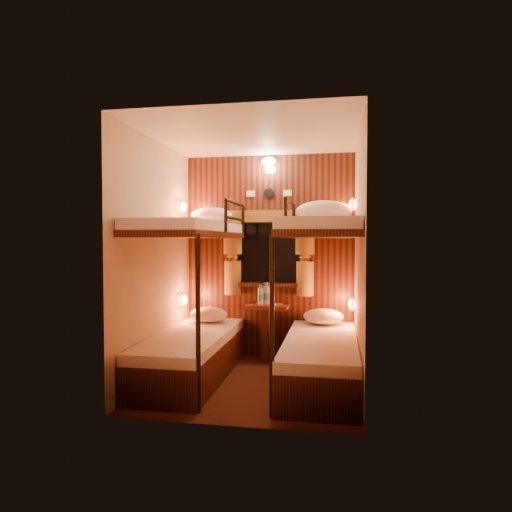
% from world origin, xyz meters
% --- Properties ---
extents(floor, '(2.10, 2.10, 0.00)m').
position_xyz_m(floor, '(0.00, 0.00, 0.00)').
color(floor, '#3A160F').
rests_on(floor, ground).
extents(ceiling, '(2.10, 2.10, 0.00)m').
position_xyz_m(ceiling, '(0.00, 0.00, 2.40)').
color(ceiling, silver).
rests_on(ceiling, wall_back).
extents(wall_back, '(2.40, 0.00, 2.40)m').
position_xyz_m(wall_back, '(0.00, 1.05, 1.20)').
color(wall_back, '#C6B293').
rests_on(wall_back, floor).
extents(wall_front, '(2.40, 0.00, 2.40)m').
position_xyz_m(wall_front, '(0.00, -1.05, 1.20)').
color(wall_front, '#C6B293').
rests_on(wall_front, floor).
extents(wall_left, '(0.00, 2.40, 2.40)m').
position_xyz_m(wall_left, '(-1.00, 0.00, 1.20)').
color(wall_left, '#C6B293').
rests_on(wall_left, floor).
extents(wall_right, '(0.00, 2.40, 2.40)m').
position_xyz_m(wall_right, '(1.00, 0.00, 1.20)').
color(wall_right, '#C6B293').
rests_on(wall_right, floor).
extents(back_panel, '(2.00, 0.03, 2.40)m').
position_xyz_m(back_panel, '(0.00, 1.04, 1.20)').
color(back_panel, black).
rests_on(back_panel, floor).
extents(bunk_left, '(0.72, 1.90, 1.82)m').
position_xyz_m(bunk_left, '(-0.65, 0.07, 0.56)').
color(bunk_left, black).
rests_on(bunk_left, floor).
extents(bunk_right, '(0.72, 1.90, 1.82)m').
position_xyz_m(bunk_right, '(0.65, 0.07, 0.56)').
color(bunk_right, black).
rests_on(bunk_right, floor).
extents(window, '(1.00, 0.12, 0.79)m').
position_xyz_m(window, '(0.00, 1.00, 1.18)').
color(window, black).
rests_on(window, back_panel).
extents(curtains, '(1.10, 0.22, 1.00)m').
position_xyz_m(curtains, '(0.00, 0.97, 1.26)').
color(curtains, olive).
rests_on(curtains, back_panel).
extents(back_fixtures, '(0.54, 0.09, 0.48)m').
position_xyz_m(back_fixtures, '(0.00, 1.00, 2.25)').
color(back_fixtures, black).
rests_on(back_fixtures, back_panel).
extents(reading_lamps, '(2.00, 0.20, 1.25)m').
position_xyz_m(reading_lamps, '(-0.00, 0.70, 1.24)').
color(reading_lamps, orange).
rests_on(reading_lamps, wall_left).
extents(table, '(0.50, 0.34, 0.66)m').
position_xyz_m(table, '(0.00, 0.85, 0.41)').
color(table, '#591D14').
rests_on(table, floor).
extents(bottle_left, '(0.07, 0.07, 0.23)m').
position_xyz_m(bottle_left, '(-0.07, 0.81, 0.75)').
color(bottle_left, '#99BFE5').
rests_on(bottle_left, table).
extents(bottle_right, '(0.07, 0.07, 0.25)m').
position_xyz_m(bottle_right, '(-0.00, 0.86, 0.76)').
color(bottle_right, '#99BFE5').
rests_on(bottle_right, table).
extents(sachet_a, '(0.09, 0.08, 0.01)m').
position_xyz_m(sachet_a, '(0.09, 0.85, 0.65)').
color(sachet_a, silver).
rests_on(sachet_a, table).
extents(sachet_b, '(0.07, 0.06, 0.01)m').
position_xyz_m(sachet_b, '(0.15, 0.93, 0.65)').
color(sachet_b, silver).
rests_on(sachet_b, table).
extents(pillow_lower_left, '(0.44, 0.32, 0.17)m').
position_xyz_m(pillow_lower_left, '(-0.65, 0.68, 0.54)').
color(pillow_lower_left, white).
rests_on(pillow_lower_left, bunk_left).
extents(pillow_lower_right, '(0.45, 0.32, 0.18)m').
position_xyz_m(pillow_lower_right, '(0.65, 0.77, 0.54)').
color(pillow_lower_right, white).
rests_on(pillow_lower_right, bunk_right).
extents(pillow_upper_left, '(0.49, 0.35, 0.19)m').
position_xyz_m(pillow_upper_left, '(-0.65, 0.83, 1.68)').
color(pillow_upper_left, white).
rests_on(pillow_upper_left, bunk_left).
extents(pillow_upper_right, '(0.62, 0.44, 0.24)m').
position_xyz_m(pillow_upper_right, '(0.65, 0.73, 1.71)').
color(pillow_upper_right, white).
rests_on(pillow_upper_right, bunk_right).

